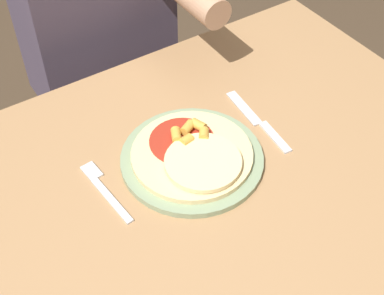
{
  "coord_description": "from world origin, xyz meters",
  "views": [
    {
      "loc": [
        -0.35,
        -0.58,
        1.55
      ],
      "look_at": [
        0.05,
        0.03,
        0.78
      ],
      "focal_mm": 50.0,
      "sensor_mm": 36.0,
      "label": 1
    }
  ],
  "objects": [
    {
      "name": "pizza",
      "position": [
        0.05,
        0.03,
        0.77
      ],
      "size": [
        0.25,
        0.25,
        0.04
      ],
      "color": "#E0C689",
      "rests_on": "plate"
    },
    {
      "name": "fork",
      "position": [
        -0.14,
        0.06,
        0.75
      ],
      "size": [
        0.03,
        0.18,
        0.0
      ],
      "color": "silver",
      "rests_on": "dining_table"
    },
    {
      "name": "plate",
      "position": [
        0.05,
        0.03,
        0.75
      ],
      "size": [
        0.29,
        0.29,
        0.01
      ],
      "color": "gray",
      "rests_on": "dining_table"
    },
    {
      "name": "person_diner",
      "position": [
        0.12,
        0.62,
        0.72
      ],
      "size": [
        0.4,
        0.52,
        1.23
      ],
      "color": "#2D2D38",
      "rests_on": "ground_plane"
    },
    {
      "name": "knife",
      "position": [
        0.23,
        0.05,
        0.75
      ],
      "size": [
        0.03,
        0.22,
        0.0
      ],
      "color": "silver",
      "rests_on": "dining_table"
    },
    {
      "name": "dining_table",
      "position": [
        0.0,
        0.0,
        0.63
      ],
      "size": [
        1.27,
        0.79,
        0.74
      ],
      "color": "#9E754C",
      "rests_on": "ground_plane"
    }
  ]
}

